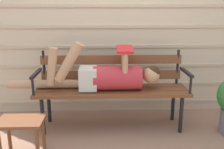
% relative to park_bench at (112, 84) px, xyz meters
% --- Properties ---
extents(ground_plane, '(12.00, 12.00, 0.00)m').
position_rel_park_bench_xyz_m(ground_plane, '(0.00, -0.13, -0.52)').
color(ground_plane, '#936B56').
extents(house_siding, '(4.35, 0.08, 2.32)m').
position_rel_park_bench_xyz_m(house_siding, '(0.00, 0.45, 0.64)').
color(house_siding, beige).
rests_on(house_siding, ground).
extents(park_bench, '(1.78, 0.44, 0.90)m').
position_rel_park_bench_xyz_m(park_bench, '(0.00, 0.00, 0.00)').
color(park_bench, brown).
rests_on(park_bench, ground).
extents(reclining_person, '(1.76, 0.28, 0.58)m').
position_rel_park_bench_xyz_m(reclining_person, '(-0.08, -0.07, 0.12)').
color(reclining_person, '#B72D38').
extents(footstool, '(0.43, 0.29, 0.38)m').
position_rel_park_bench_xyz_m(footstool, '(-0.88, -0.65, -0.21)').
color(footstool, brown).
rests_on(footstool, ground).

